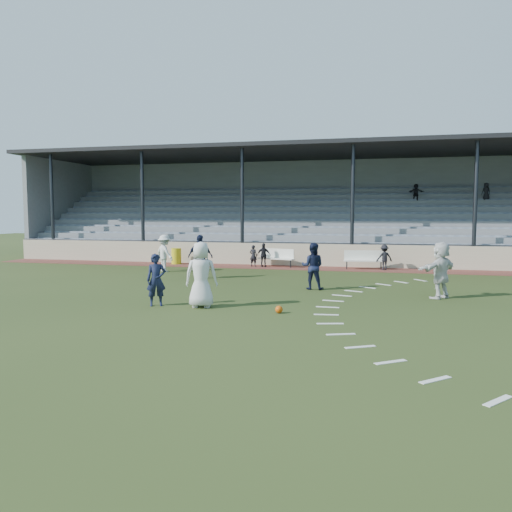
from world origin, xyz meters
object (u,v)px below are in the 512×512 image
at_px(bench_left, 276,256).
at_px(player_navy_lead, 156,280).
at_px(bench_right, 364,258).
at_px(football, 279,309).
at_px(trash_bin, 176,256).
at_px(player_white_lead, 201,275).

distance_m(bench_left, player_navy_lead, 11.82).
height_order(bench_right, football, bench_right).
height_order(trash_bin, player_white_lead, player_white_lead).
relative_size(bench_left, trash_bin, 2.32).
distance_m(player_white_lead, player_navy_lead, 1.45).
bearing_deg(football, player_navy_lead, 176.49).
relative_size(bench_left, player_white_lead, 1.01).
xyz_separation_m(bench_left, football, (2.46, -11.97, -0.48)).
bearing_deg(football, bench_left, 101.60).
relative_size(player_white_lead, player_navy_lead, 1.24).
distance_m(bench_right, trash_bin, 10.24).
bearing_deg(bench_left, player_navy_lead, -81.75).
height_order(bench_left, player_white_lead, player_white_lead).
relative_size(trash_bin, football, 4.02).
bearing_deg(player_navy_lead, bench_left, 55.36).
bearing_deg(bench_left, player_white_lead, -74.77).
bearing_deg(bench_right, football, -107.93).
relative_size(trash_bin, player_navy_lead, 0.54).
bearing_deg(trash_bin, bench_right, -0.78).
bearing_deg(player_white_lead, bench_right, -123.02).
distance_m(trash_bin, player_navy_lead, 12.51).
bearing_deg(trash_bin, bench_left, -0.25).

